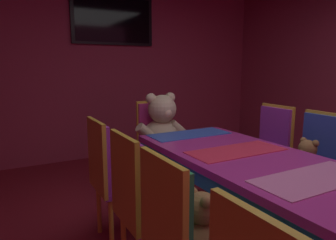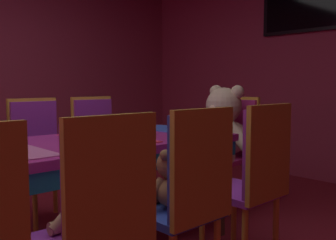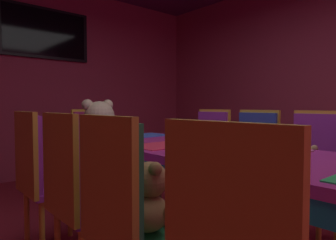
% 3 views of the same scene
% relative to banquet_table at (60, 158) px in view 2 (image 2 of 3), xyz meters
% --- Properties ---
extents(wall_back, '(5.20, 0.12, 2.80)m').
position_rel_banquet_table_xyz_m(wall_back, '(0.00, 3.20, 0.75)').
color(wall_back, '#99334C').
rests_on(wall_back, ground_plane).
extents(banquet_table, '(0.90, 2.35, 0.75)m').
position_rel_banquet_table_xyz_m(banquet_table, '(0.00, 0.00, 0.00)').
color(banquet_table, '#B22D8C').
rests_on(banquet_table, ground_plane).
extents(chair_left_2, '(0.42, 0.41, 0.98)m').
position_rel_banquet_table_xyz_m(chair_left_2, '(-0.86, 0.24, -0.06)').
color(chair_left_2, purple).
rests_on(chair_left_2, ground_plane).
extents(chair_left_3, '(0.42, 0.41, 0.98)m').
position_rel_banquet_table_xyz_m(chair_left_3, '(-0.87, 0.81, -0.06)').
color(chair_left_3, purple).
rests_on(chair_left_3, ground_plane).
extents(teddy_left_3, '(0.22, 0.29, 0.27)m').
position_rel_banquet_table_xyz_m(teddy_left_3, '(-0.72, 0.81, -0.08)').
color(teddy_left_3, tan).
rests_on(teddy_left_3, chair_left_3).
extents(chair_right_1, '(0.42, 0.41, 0.98)m').
position_rel_banquet_table_xyz_m(chair_right_1, '(0.88, -0.28, -0.06)').
color(chair_right_1, purple).
rests_on(chair_right_1, ground_plane).
extents(teddy_right_1, '(0.22, 0.29, 0.27)m').
position_rel_banquet_table_xyz_m(teddy_right_1, '(0.73, -0.28, -0.08)').
color(teddy_right_1, tan).
rests_on(teddy_right_1, chair_right_1).
extents(chair_right_2, '(0.42, 0.41, 0.98)m').
position_rel_banquet_table_xyz_m(chair_right_2, '(0.85, 0.25, -0.06)').
color(chair_right_2, '#2D47B2').
rests_on(chair_right_2, ground_plane).
extents(teddy_right_2, '(0.26, 0.33, 0.31)m').
position_rel_banquet_table_xyz_m(teddy_right_2, '(0.71, 0.25, -0.06)').
color(teddy_right_2, olive).
rests_on(teddy_right_2, chair_right_2).
extents(chair_right_3, '(0.42, 0.41, 0.98)m').
position_rel_banquet_table_xyz_m(chair_right_3, '(0.86, 0.80, -0.06)').
color(chair_right_3, purple).
rests_on(chair_right_3, ground_plane).
extents(throne_chair, '(0.41, 0.42, 0.98)m').
position_rel_banquet_table_xyz_m(throne_chair, '(0.00, 1.72, -0.06)').
color(throne_chair, '#CC338C').
rests_on(throne_chair, ground_plane).
extents(king_teddy_bear, '(0.67, 0.52, 0.63)m').
position_rel_banquet_table_xyz_m(king_teddy_bear, '(0.00, 1.55, 0.07)').
color(king_teddy_bear, beige).
rests_on(king_teddy_bear, throne_chair).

